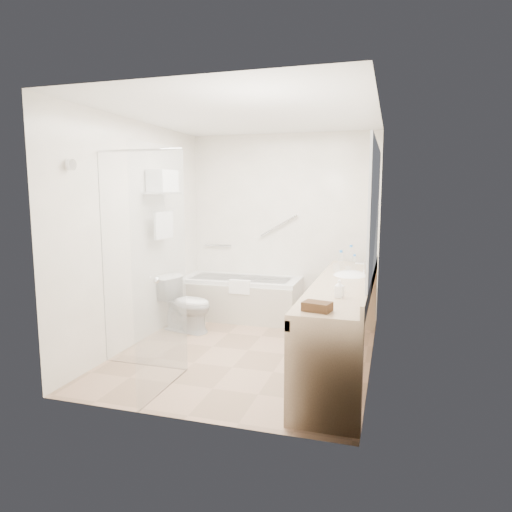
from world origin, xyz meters
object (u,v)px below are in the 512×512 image
(vanity_counter, at_px, (343,303))
(bathtub, at_px, (241,298))
(water_bottle_left, at_px, (341,260))
(amenity_basket, at_px, (317,306))
(toilet, at_px, (186,304))

(vanity_counter, bearing_deg, bathtub, 137.65)
(vanity_counter, distance_m, water_bottle_left, 0.84)
(bathtub, bearing_deg, water_bottle_left, -23.68)
(water_bottle_left, bearing_deg, amenity_basket, -88.76)
(bathtub, xyz_separation_m, amenity_basket, (1.45, -2.56, 0.61))
(bathtub, relative_size, vanity_counter, 0.59)
(vanity_counter, relative_size, toilet, 3.95)
(vanity_counter, distance_m, toilet, 2.09)
(bathtub, bearing_deg, amenity_basket, -60.43)
(amenity_basket, bearing_deg, vanity_counter, 86.51)
(toilet, bearing_deg, amenity_basket, -119.71)
(bathtub, relative_size, water_bottle_left, 7.57)
(vanity_counter, height_order, amenity_basket, vanity_counter)
(bathtub, distance_m, toilet, 0.90)
(toilet, distance_m, water_bottle_left, 1.97)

